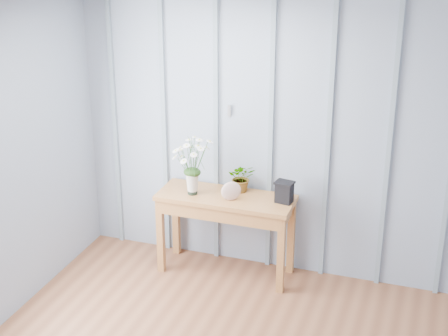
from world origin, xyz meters
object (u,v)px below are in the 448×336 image
at_px(sideboard, 226,208).
at_px(daisy_vase, 192,158).
at_px(felt_disc_vessel, 231,191).
at_px(carved_box, 284,192).

xyz_separation_m(sideboard, daisy_vase, (-0.29, -0.06, 0.45)).
distance_m(sideboard, felt_disc_vessel, 0.23).
xyz_separation_m(daisy_vase, carved_box, (0.80, 0.09, -0.24)).
bearing_deg(daisy_vase, carved_box, 6.27).
bearing_deg(sideboard, daisy_vase, -169.25).
xyz_separation_m(sideboard, felt_disc_vessel, (0.07, -0.08, 0.20)).
distance_m(daisy_vase, carved_box, 0.84).
height_order(daisy_vase, felt_disc_vessel, daisy_vase).
bearing_deg(sideboard, carved_box, 3.70).
xyz_separation_m(felt_disc_vessel, carved_box, (0.44, 0.11, 0.01)).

